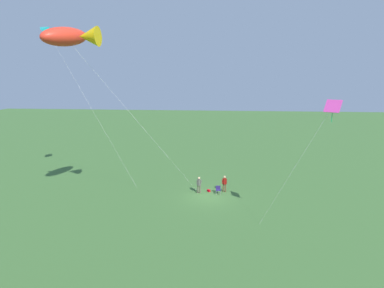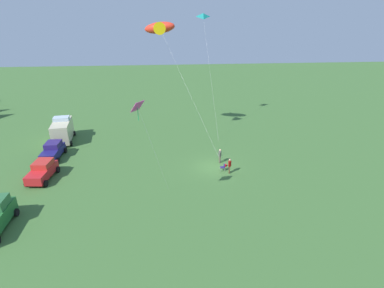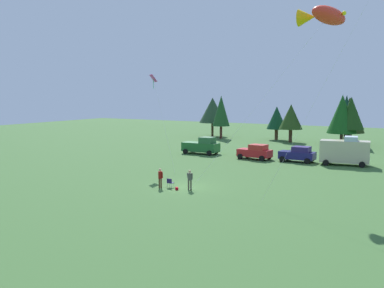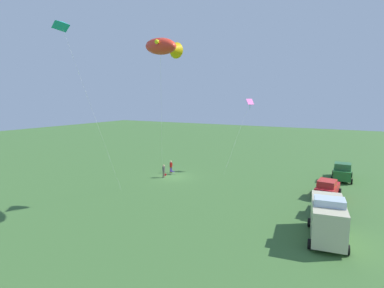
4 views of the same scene
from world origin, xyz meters
The scene contains 12 objects.
ground_plane centered at (0.00, 0.00, 0.00)m, with size 160.00×160.00×0.00m, color #3B652F.
person_kite_flyer centered at (1.04, -0.87, 1.02)m, with size 0.55×0.39×1.74m.
folding_chair centered at (-0.95, -0.90, 0.49)m, with size 0.50×0.50×0.82m.
person_spectator centered at (-1.60, -1.47, 1.02)m, with size 0.52×0.39×1.74m.
backpack_on_grass centered at (0.03, -1.36, 0.11)m, with size 0.32×0.22×0.22m, color red.
truck_green_flatbed centered at (-9.09, 19.66, 1.10)m, with size 5.06×2.53×2.34m.
car_red_sedan centered at (-0.88, 18.64, 0.95)m, with size 4.35×2.55×1.89m.
car_navy_hatch centered at (4.37, 19.22, 0.95)m, with size 4.23×2.25×1.89m.
van_camper_beige centered at (9.73, 19.54, 1.64)m, with size 5.66×3.22×3.34m.
treeline_distant centered at (5.03, 40.79, 4.71)m, with size 54.50×11.40×8.18m.
kite_large_fish centered at (10.27, 5.66, 14.71)m, with size 11.19×9.01×15.65m.
kite_diamond_rainbow centered at (-8.37, 7.41, 9.60)m, with size 4.71×2.69×10.27m.
Camera 3 is at (20.11, -33.39, 8.28)m, focal length 42.00 mm.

